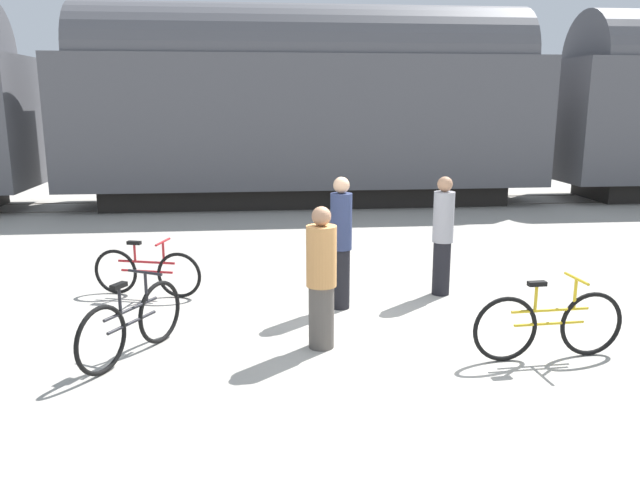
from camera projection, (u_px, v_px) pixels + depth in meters
ground_plane at (373, 335)px, 7.64m from camera, size 80.00×80.00×0.00m
freight_train at (306, 101)px, 16.80m from camera, size 40.28×2.80×5.28m
rail_near at (308, 207)px, 16.71m from camera, size 52.28×0.07×0.01m
rail_far at (304, 199)px, 18.10m from camera, size 52.28×0.07×0.01m
bicycle_yellow at (549, 325)px, 6.87m from camera, size 1.76×0.46×0.92m
bicycle_maroon at (147, 272)px, 9.11m from camera, size 1.61×0.57×0.84m
bicycle_black at (132, 323)px, 6.91m from camera, size 0.89×1.51×0.93m
person_in_navy at (341, 242)px, 8.44m from camera, size 0.29×0.29×1.82m
person_in_grey at (443, 235)px, 9.06m from camera, size 0.30×0.30×1.75m
person_in_tan at (321, 278)px, 7.09m from camera, size 0.35×0.35×1.66m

